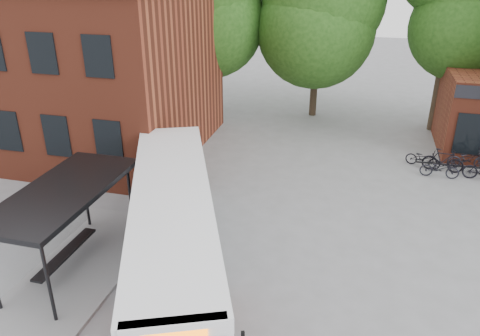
% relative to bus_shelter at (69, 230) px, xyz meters
% --- Properties ---
extents(ground, '(100.00, 100.00, 0.00)m').
position_rel_bus_shelter_xyz_m(ground, '(4.50, 1.00, -1.45)').
color(ground, slate).
extents(station_building, '(18.40, 10.40, 8.50)m').
position_rel_bus_shelter_xyz_m(station_building, '(-8.50, 10.00, 2.80)').
color(station_building, maroon).
rests_on(station_building, ground).
extents(bus_shelter, '(3.60, 7.00, 2.90)m').
position_rel_bus_shelter_xyz_m(bus_shelter, '(0.00, 0.00, 0.00)').
color(bus_shelter, black).
rests_on(bus_shelter, ground).
extents(bike_rail, '(5.20, 0.10, 0.38)m').
position_rel_bus_shelter_xyz_m(bike_rail, '(13.78, 11.00, -1.26)').
color(bike_rail, black).
rests_on(bike_rail, ground).
extents(tree_0, '(7.92, 7.92, 11.00)m').
position_rel_bus_shelter_xyz_m(tree_0, '(-1.50, 17.00, 4.05)').
color(tree_0, '#1C4211').
rests_on(tree_0, ground).
extents(tree_1, '(7.92, 7.92, 10.40)m').
position_rel_bus_shelter_xyz_m(tree_1, '(5.50, 18.00, 3.75)').
color(tree_1, '#1C4211').
rests_on(tree_1, ground).
extents(tree_2, '(7.92, 7.92, 11.00)m').
position_rel_bus_shelter_xyz_m(tree_2, '(12.50, 17.00, 4.05)').
color(tree_2, '#1C4211').
rests_on(tree_2, ground).
extents(city_bus, '(6.66, 11.39, 2.88)m').
position_rel_bus_shelter_xyz_m(city_bus, '(3.20, 0.72, -0.01)').
color(city_bus, '#AC2E13').
rests_on(city_bus, ground).
extents(bicycle_0, '(1.72, 1.09, 0.86)m').
position_rel_bus_shelter_xyz_m(bicycle_0, '(11.56, 11.32, -1.02)').
color(bicycle_0, black).
rests_on(bicycle_0, ground).
extents(bicycle_1, '(1.88, 0.73, 1.10)m').
position_rel_bus_shelter_xyz_m(bicycle_1, '(12.39, 11.00, -0.90)').
color(bicycle_1, black).
rests_on(bicycle_1, ground).
extents(bicycle_2, '(1.71, 0.65, 0.89)m').
position_rel_bus_shelter_xyz_m(bicycle_2, '(12.17, 10.25, -1.01)').
color(bicycle_2, black).
rests_on(bicycle_2, ground).
extents(bicycle_4, '(2.01, 1.09, 1.00)m').
position_rel_bus_shelter_xyz_m(bicycle_4, '(13.56, 11.62, -0.95)').
color(bicycle_4, black).
rests_on(bicycle_4, ground).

